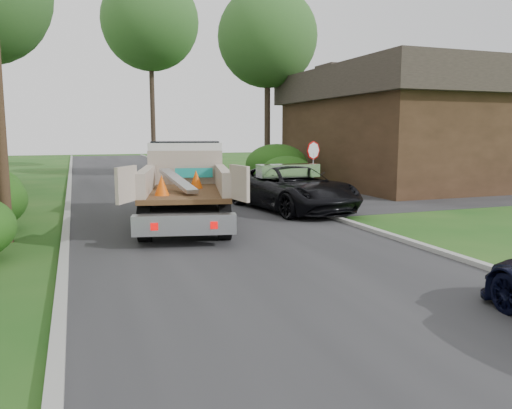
{
  "coord_description": "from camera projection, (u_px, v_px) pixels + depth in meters",
  "views": [
    {
      "loc": [
        -3.77,
        -9.0,
        2.79
      ],
      "look_at": [
        0.0,
        1.39,
        1.2
      ],
      "focal_mm": 35.0,
      "sensor_mm": 36.0,
      "label": 1
    }
  ],
  "objects": [
    {
      "name": "ground",
      "position": [
        279.0,
        273.0,
        10.05
      ],
      "size": [
        120.0,
        120.0,
        0.0
      ],
      "primitive_type": "plane",
      "color": "#1A4D16",
      "rests_on": "ground"
    },
    {
      "name": "road",
      "position": [
        180.0,
        205.0,
        19.35
      ],
      "size": [
        8.0,
        90.0,
        0.02
      ],
      "primitive_type": "cube",
      "color": "#28282B",
      "rests_on": "ground"
    },
    {
      "name": "side_street",
      "position": [
        448.0,
        195.0,
        22.47
      ],
      "size": [
        16.0,
        7.0,
        0.02
      ],
      "primitive_type": "cube",
      "color": "#28282B",
      "rests_on": "ground"
    },
    {
      "name": "curb_left",
      "position": [
        68.0,
        209.0,
        17.96
      ],
      "size": [
        0.2,
        90.0,
        0.12
      ],
      "primitive_type": "cube",
      "color": "#9E9E99",
      "rests_on": "ground"
    },
    {
      "name": "curb_right",
      "position": [
        278.0,
        199.0,
        20.73
      ],
      "size": [
        0.2,
        90.0,
        0.12
      ],
      "primitive_type": "cube",
      "color": "#9E9E99",
      "rests_on": "ground"
    },
    {
      "name": "stop_sign",
      "position": [
        313.0,
        159.0,
        19.92
      ],
      "size": [
        0.71,
        0.32,
        2.48
      ],
      "color": "slate",
      "rests_on": "ground"
    },
    {
      "name": "house_right",
      "position": [
        402.0,
        126.0,
        27.02
      ],
      "size": [
        9.72,
        12.96,
        6.2
      ],
      "rotation": [
        0.0,
        0.0,
        1.57
      ],
      "color": "#332115",
      "rests_on": "ground"
    },
    {
      "name": "hedge_right_a",
      "position": [
        287.0,
        174.0,
        23.98
      ],
      "size": [
        2.6,
        2.6,
        1.7
      ],
      "primitive_type": "ellipsoid",
      "color": "#124510",
      "rests_on": "ground"
    },
    {
      "name": "hedge_right_b",
      "position": [
        277.0,
        164.0,
        26.97
      ],
      "size": [
        3.38,
        3.38,
        2.21
      ],
      "primitive_type": "ellipsoid",
      "color": "#124510",
      "rests_on": "ground"
    },
    {
      "name": "tree_right_far",
      "position": [
        268.0,
        38.0,
        29.98
      ],
      "size": [
        6.0,
        6.0,
        11.5
      ],
      "color": "#2D2119",
      "rests_on": "ground"
    },
    {
      "name": "tree_center_far",
      "position": [
        150.0,
        22.0,
        37.07
      ],
      "size": [
        7.2,
        7.2,
        14.6
      ],
      "color": "#2D2119",
      "rests_on": "ground"
    },
    {
      "name": "flatbed_truck",
      "position": [
        185.0,
        178.0,
        16.0
      ],
      "size": [
        4.13,
        7.08,
        2.52
      ],
      "rotation": [
        0.0,
        0.0,
        -0.22
      ],
      "color": "black",
      "rests_on": "ground"
    },
    {
      "name": "black_pickup",
      "position": [
        292.0,
        188.0,
        18.06
      ],
      "size": [
        3.53,
        6.16,
        1.62
      ],
      "primitive_type": "imported",
      "rotation": [
        0.0,
        0.0,
        0.15
      ],
      "color": "black",
      "rests_on": "ground"
    }
  ]
}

